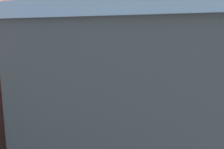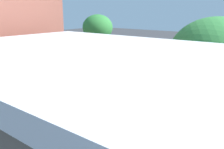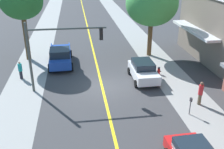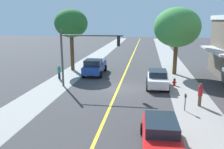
{
  "view_description": "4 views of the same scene",
  "coord_description": "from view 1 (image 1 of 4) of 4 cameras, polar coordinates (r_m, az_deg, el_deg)",
  "views": [
    {
      "loc": [
        -24.55,
        -5.94,
        6.04
      ],
      "look_at": [
        -2.14,
        3.3,
        1.65
      ],
      "focal_mm": 37.7,
      "sensor_mm": 36.0,
      "label": 1
    },
    {
      "loc": [
        -20.84,
        -11.45,
        8.23
      ],
      "look_at": [
        -1.72,
        3.92,
        1.79
      ],
      "focal_mm": 39.9,
      "sensor_mm": 36.0,
      "label": 2
    },
    {
      "loc": [
        1.95,
        19.25,
        9.73
      ],
      "look_at": [
        -0.6,
        1.55,
        1.81
      ],
      "focal_mm": 41.87,
      "sensor_mm": 36.0,
      "label": 3
    },
    {
      "loc": [
        -2.64,
        21.57,
        6.42
      ],
      "look_at": [
        0.14,
        3.03,
        2.07
      ],
      "focal_mm": 37.89,
      "sensor_mm": 36.0,
      "label": 4
    }
  ],
  "objects": [
    {
      "name": "pedestrian_white_shirt",
      "position": [
        25.03,
        -21.06,
        -2.3
      ],
      "size": [
        0.4,
        0.4,
        1.71
      ],
      "rotation": [
        0.0,
        0.0,
        5.1
      ],
      "color": "#33384C",
      "rests_on": "ground"
    },
    {
      "name": "sidewalk_right",
      "position": [
        32.07,
        11.34,
        -0.78
      ],
      "size": [
        3.3,
        126.0,
        0.01
      ],
      "primitive_type": "cube",
      "color": "gray",
      "rests_on": "ground"
    },
    {
      "name": "red_sedan_left_curb",
      "position": [
        27.13,
        -14.92,
        -1.26
      ],
      "size": [
        2.16,
        4.52,
        1.48
      ],
      "rotation": [
        0.0,
        0.0,
        1.6
      ],
      "color": "red",
      "rests_on": "ground"
    },
    {
      "name": "tan_rowhouse",
      "position": [
        10.09,
        17.63,
        -4.91
      ],
      "size": [
        9.93,
        11.2,
        6.93
      ],
      "rotation": [
        0.0,
        0.0,
        -1.57
      ],
      "color": "#665B51",
      "rests_on": "ground"
    },
    {
      "name": "traffic_light_mast",
      "position": [
        28.72,
        10.75,
        5.53
      ],
      "size": [
        6.02,
        0.32,
        5.57
      ],
      "rotation": [
        0.0,
        0.0,
        3.14
      ],
      "color": "#474C47",
      "rests_on": "ground"
    },
    {
      "name": "pedestrian_teal_shirt",
      "position": [
        32.04,
        16.41,
        0.53
      ],
      "size": [
        0.35,
        0.35,
        1.62
      ],
      "rotation": [
        0.0,
        0.0,
        0.4
      ],
      "color": "black",
      "rests_on": "ground"
    },
    {
      "name": "white_sedan_left_curb",
      "position": [
        22.0,
        9.02,
        -3.5
      ],
      "size": [
        2.12,
        4.19,
        1.64
      ],
      "rotation": [
        0.0,
        0.0,
        1.57
      ],
      "color": "silver",
      "rests_on": "ground"
    },
    {
      "name": "street_lamp",
      "position": [
        27.4,
        -23.51,
        4.15
      ],
      "size": [
        0.7,
        0.36,
        5.59
      ],
      "color": "#38383D",
      "rests_on": "ground"
    },
    {
      "name": "sidewalk_left",
      "position": [
        20.04,
        4.14,
        -7.29
      ],
      "size": [
        3.3,
        126.0,
        0.01
      ],
      "primitive_type": "cube",
      "color": "gray",
      "rests_on": "ground"
    },
    {
      "name": "road_centerline_stripe",
      "position": [
        25.97,
        8.59,
        -3.29
      ],
      "size": [
        0.2,
        126.0,
        0.0
      ],
      "primitive_type": "cube",
      "color": "yellow",
      "rests_on": "ground"
    },
    {
      "name": "ground_plane",
      "position": [
        25.97,
        8.59,
        -3.3
      ],
      "size": [
        140.0,
        140.0,
        0.0
      ],
      "primitive_type": "plane",
      "color": "#38383A"
    },
    {
      "name": "pedestrian_red_shirt",
      "position": [
        20.92,
        -5.9,
        -3.84
      ],
      "size": [
        0.33,
        0.33,
        1.79
      ],
      "rotation": [
        0.0,
        0.0,
        2.1
      ],
      "color": "brown",
      "rests_on": "ground"
    },
    {
      "name": "parking_meter",
      "position": [
        22.57,
        -7.02,
        -3.14
      ],
      "size": [
        0.12,
        0.18,
        1.26
      ],
      "color": "#4C4C51",
      "rests_on": "ground"
    },
    {
      "name": "blue_pickup_truck",
      "position": [
        28.54,
        21.29,
        -0.7
      ],
      "size": [
        2.43,
        5.56,
        1.93
      ],
      "rotation": [
        0.0,
        0.0,
        1.6
      ],
      "color": "#1E429E",
      "rests_on": "ground"
    },
    {
      "name": "street_tree_right_corner",
      "position": [
        37.79,
        -9.76,
        9.39
      ],
      "size": [
        4.54,
        4.54,
        7.53
      ],
      "color": "brown",
      "rests_on": "ground"
    },
    {
      "name": "fire_hydrant",
      "position": [
        20.34,
        10.2,
        -6.11
      ],
      "size": [
        0.44,
        0.24,
        0.74
      ],
      "color": "red",
      "rests_on": "ground"
    }
  ]
}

